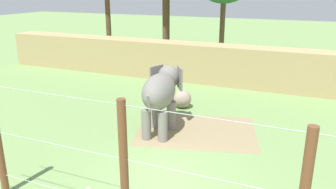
{
  "coord_description": "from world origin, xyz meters",
  "views": [
    {
      "loc": [
        4.0,
        -9.45,
        6.16
      ],
      "look_at": [
        -1.8,
        4.3,
        1.4
      ],
      "focal_mm": 36.41,
      "sensor_mm": 36.0,
      "label": 1
    }
  ],
  "objects": [
    {
      "name": "ground_plane",
      "position": [
        0.0,
        0.0,
        0.0
      ],
      "size": [
        120.0,
        120.0,
        0.0
      ],
      "primitive_type": "plane",
      "color": "#759956"
    },
    {
      "name": "dirt_patch",
      "position": [
        -0.27,
        3.92,
        0.0
      ],
      "size": [
        6.02,
        5.06,
        0.01
      ],
      "primitive_type": "cube",
      "rotation": [
        0.0,
        0.0,
        0.27
      ],
      "color": "#937F5B",
      "rests_on": "ground"
    },
    {
      "name": "embankment_wall",
      "position": [
        0.0,
        11.99,
        1.27
      ],
      "size": [
        36.0,
        1.8,
        2.53
      ],
      "primitive_type": "cube",
      "color": "tan",
      "rests_on": "ground"
    },
    {
      "name": "elephant",
      "position": [
        -1.7,
        3.29,
        1.8
      ],
      "size": [
        1.69,
        3.66,
        2.72
      ],
      "color": "gray",
      "rests_on": "ground"
    },
    {
      "name": "enrichment_ball",
      "position": [
        -1.92,
        6.54,
        0.48
      ],
      "size": [
        0.96,
        0.96,
        0.96
      ],
      "primitive_type": "sphere",
      "color": "gray",
      "rests_on": "ground"
    },
    {
      "name": "cable_fence",
      "position": [
        0.02,
        -2.94,
        1.83
      ],
      "size": [
        9.46,
        0.22,
        3.66
      ],
      "color": "brown",
      "rests_on": "ground"
    }
  ]
}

